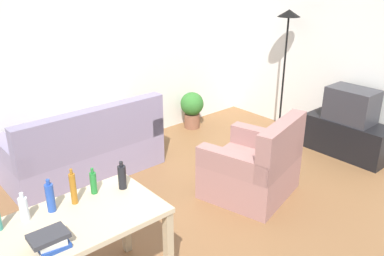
{
  "coord_description": "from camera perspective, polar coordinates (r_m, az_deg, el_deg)",
  "views": [
    {
      "loc": [
        -2.54,
        -2.51,
        2.4
      ],
      "look_at": [
        0.1,
        0.5,
        0.75
      ],
      "focal_mm": 37.57,
      "sensor_mm": 36.0,
      "label": 1
    }
  ],
  "objects": [
    {
      "name": "tv_stand",
      "position": [
        5.75,
        21.05,
        -1.27
      ],
      "size": [
        0.44,
        1.1,
        0.48
      ],
      "rotation": [
        0.0,
        0.0,
        1.57
      ],
      "color": "black",
      "rests_on": "ground_plane"
    },
    {
      "name": "potted_plant",
      "position": [
        6.22,
        0.0,
        2.94
      ],
      "size": [
        0.36,
        0.36,
        0.57
      ],
      "color": "brown",
      "rests_on": "ground_plane"
    },
    {
      "name": "desk",
      "position": [
        3.03,
        -15.91,
        -13.9
      ],
      "size": [
        1.21,
        0.71,
        0.76
      ],
      "rotation": [
        0.0,
        0.0,
        -0.01
      ],
      "color": "#C6B28E",
      "rests_on": "ground_plane"
    },
    {
      "name": "bottle_clear",
      "position": [
        3.01,
        -22.77,
        -10.51
      ],
      "size": [
        0.06,
        0.06,
        0.21
      ],
      "color": "silver",
      "rests_on": "desk"
    },
    {
      "name": "wall_rear",
      "position": [
        5.46,
        -12.88,
        10.73
      ],
      "size": [
        5.2,
        0.1,
        2.7
      ],
      "primitive_type": "cube",
      "color": "silver",
      "rests_on": "ground_plane"
    },
    {
      "name": "bottle_dark",
      "position": [
        3.19,
        -9.9,
        -6.83
      ],
      "size": [
        0.07,
        0.07,
        0.23
      ],
      "color": "black",
      "rests_on": "desk"
    },
    {
      "name": "bottle_green",
      "position": [
        3.17,
        -13.83,
        -7.52
      ],
      "size": [
        0.05,
        0.05,
        0.21
      ],
      "color": "#1E722D",
      "rests_on": "desk"
    },
    {
      "name": "tv",
      "position": [
        5.6,
        21.71,
        3.06
      ],
      "size": [
        0.41,
        0.6,
        0.44
      ],
      "rotation": [
        0.0,
        0.0,
        1.57
      ],
      "color": "#2D2D33",
      "rests_on": "tv_stand"
    },
    {
      "name": "ground_plane",
      "position": [
        4.31,
        3.45,
        -11.66
      ],
      "size": [
        5.2,
        4.4,
        0.02
      ],
      "primitive_type": "cube",
      "color": "brown"
    },
    {
      "name": "bottle_amber",
      "position": [
        3.07,
        -16.51,
        -8.2
      ],
      "size": [
        0.05,
        0.05,
        0.28
      ],
      "color": "#9E6019",
      "rests_on": "desk"
    },
    {
      "name": "bottle_blue",
      "position": [
        3.04,
        -19.48,
        -9.25
      ],
      "size": [
        0.06,
        0.06,
        0.25
      ],
      "color": "#2347A3",
      "rests_on": "desk"
    },
    {
      "name": "torchiere_lamp",
      "position": [
        5.97,
        13.31,
        12.28
      ],
      "size": [
        0.32,
        0.32,
        1.81
      ],
      "color": "black",
      "rests_on": "ground_plane"
    },
    {
      "name": "armchair",
      "position": [
        4.47,
        8.87,
        -5.62
      ],
      "size": [
        1.08,
        1.03,
        0.92
      ],
      "rotation": [
        0.0,
        0.0,
        3.39
      ],
      "color": "#996B66",
      "rests_on": "ground_plane"
    },
    {
      "name": "book_stack",
      "position": [
        2.73,
        -19.43,
        -14.74
      ],
      "size": [
        0.24,
        0.19,
        0.09
      ],
      "color": "navy",
      "rests_on": "desk"
    },
    {
      "name": "wall_right",
      "position": [
        5.82,
        22.71,
        10.28
      ],
      "size": [
        0.1,
        4.4,
        2.7
      ],
      "primitive_type": "cube",
      "color": "silver",
      "rests_on": "ground_plane"
    },
    {
      "name": "couch",
      "position": [
        4.98,
        -14.81,
        -3.26
      ],
      "size": [
        1.8,
        0.84,
        0.92
      ],
      "rotation": [
        0.0,
        0.0,
        3.14
      ],
      "color": "gray",
      "rests_on": "ground_plane"
    }
  ]
}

